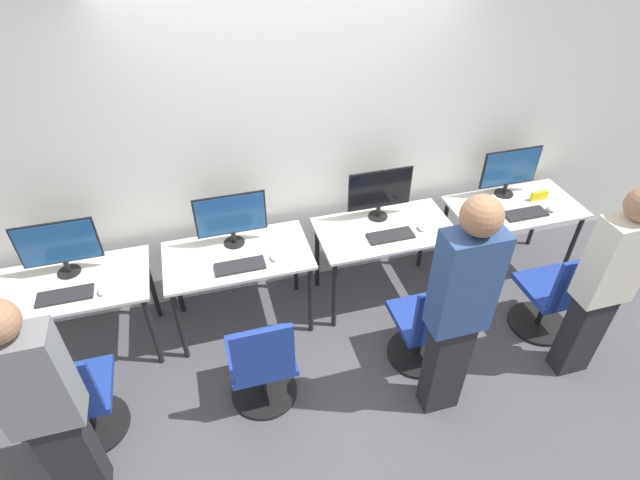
{
  "coord_description": "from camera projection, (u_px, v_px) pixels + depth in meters",
  "views": [
    {
      "loc": [
        -0.78,
        -2.65,
        3.16
      ],
      "look_at": [
        0.0,
        0.12,
        0.87
      ],
      "focal_mm": 28.0,
      "sensor_mm": 36.0,
      "label": 1
    }
  ],
  "objects": [
    {
      "name": "ground_plane",
      "position": [
        324.0,
        332.0,
        4.13
      ],
      "size": [
        20.0,
        20.0,
        0.0
      ],
      "primitive_type": "plane",
      "color": "#4C4C51"
    },
    {
      "name": "wall_back",
      "position": [
        298.0,
        138.0,
        3.81
      ],
      "size": [
        12.0,
        0.05,
        2.8
      ],
      "color": "silver",
      "rests_on": "ground_plane"
    },
    {
      "name": "desk_far_left",
      "position": [
        72.0,
        293.0,
        3.58
      ],
      "size": [
        1.11,
        0.61,
        0.72
      ],
      "color": "silver",
      "rests_on": "ground_plane"
    },
    {
      "name": "monitor_far_left",
      "position": [
        59.0,
        246.0,
        3.47
      ],
      "size": [
        0.54,
        0.16,
        0.44
      ],
      "color": "black",
      "rests_on": "desk_far_left"
    },
    {
      "name": "keyboard_far_left",
      "position": [
        65.0,
        296.0,
        3.42
      ],
      "size": [
        0.37,
        0.14,
        0.02
      ],
      "color": "#262628",
      "rests_on": "desk_far_left"
    },
    {
      "name": "mouse_far_left",
      "position": [
        102.0,
        291.0,
        3.45
      ],
      "size": [
        0.06,
        0.09,
        0.03
      ],
      "color": "silver",
      "rests_on": "desk_far_left"
    },
    {
      "name": "office_chair_far_left",
      "position": [
        78.0,
        403.0,
        3.18
      ],
      "size": [
        0.48,
        0.48,
        0.89
      ],
      "color": "black",
      "rests_on": "ground_plane"
    },
    {
      "name": "person_far_left",
      "position": [
        44.0,
        404.0,
        2.59
      ],
      "size": [
        0.36,
        0.21,
        1.61
      ],
      "color": "#232328",
      "rests_on": "ground_plane"
    },
    {
      "name": "desk_left",
      "position": [
        238.0,
        263.0,
        3.83
      ],
      "size": [
        1.11,
        0.61,
        0.72
      ],
      "color": "silver",
      "rests_on": "ground_plane"
    },
    {
      "name": "monitor_left",
      "position": [
        231.0,
        217.0,
        3.74
      ],
      "size": [
        0.54,
        0.16,
        0.44
      ],
      "color": "black",
      "rests_on": "desk_left"
    },
    {
      "name": "keyboard_left",
      "position": [
        240.0,
        266.0,
        3.66
      ],
      "size": [
        0.37,
        0.14,
        0.02
      ],
      "color": "#262628",
      "rests_on": "desk_left"
    },
    {
      "name": "mouse_left",
      "position": [
        274.0,
        257.0,
        3.73
      ],
      "size": [
        0.06,
        0.09,
        0.03
      ],
      "color": "silver",
      "rests_on": "desk_left"
    },
    {
      "name": "office_chair_left",
      "position": [
        262.0,
        367.0,
        3.4
      ],
      "size": [
        0.48,
        0.48,
        0.89
      ],
      "color": "black",
      "rests_on": "ground_plane"
    },
    {
      "name": "desk_right",
      "position": [
        384.0,
        237.0,
        4.09
      ],
      "size": [
        1.11,
        0.61,
        0.72
      ],
      "color": "silver",
      "rests_on": "ground_plane"
    },
    {
      "name": "monitor_right",
      "position": [
        380.0,
        192.0,
        4.01
      ],
      "size": [
        0.54,
        0.16,
        0.44
      ],
      "color": "black",
      "rests_on": "desk_right"
    },
    {
      "name": "keyboard_right",
      "position": [
        391.0,
        236.0,
        3.94
      ],
      "size": [
        0.37,
        0.14,
        0.02
      ],
      "color": "#262628",
      "rests_on": "desk_right"
    },
    {
      "name": "mouse_right",
      "position": [
        421.0,
        228.0,
        4.01
      ],
      "size": [
        0.06,
        0.09,
        0.03
      ],
      "color": "silver",
      "rests_on": "desk_right"
    },
    {
      "name": "office_chair_right",
      "position": [
        426.0,
        329.0,
        3.67
      ],
      "size": [
        0.48,
        0.48,
        0.89
      ],
      "color": "black",
      "rests_on": "ground_plane"
    },
    {
      "name": "person_right",
      "position": [
        459.0,
        306.0,
        3.01
      ],
      "size": [
        0.36,
        0.23,
        1.76
      ],
      "color": "#232328",
      "rests_on": "ground_plane"
    },
    {
      "name": "desk_far_right",
      "position": [
        513.0,
        214.0,
        4.35
      ],
      "size": [
        1.11,
        0.61,
        0.72
      ],
      "color": "silver",
      "rests_on": "ground_plane"
    },
    {
      "name": "monitor_far_right",
      "position": [
        510.0,
        170.0,
        4.28
      ],
      "size": [
        0.54,
        0.16,
        0.44
      ],
      "color": "black",
      "rests_on": "desk_far_right"
    },
    {
      "name": "keyboard_far_right",
      "position": [
        525.0,
        214.0,
        4.18
      ],
      "size": [
        0.37,
        0.14,
        0.02
      ],
      "color": "#262628",
      "rests_on": "desk_far_right"
    },
    {
      "name": "mouse_far_right",
      "position": [
        551.0,
        209.0,
        4.22
      ],
      "size": [
        0.06,
        0.09,
        0.03
      ],
      "color": "silver",
      "rests_on": "desk_far_right"
    },
    {
      "name": "office_chair_far_right",
      "position": [
        553.0,
        298.0,
        3.92
      ],
      "size": [
        0.48,
        0.48,
        0.89
      ],
      "color": "black",
      "rests_on": "ground_plane"
    },
    {
      "name": "person_far_right",
      "position": [
        605.0,
        283.0,
        3.32
      ],
      "size": [
        0.36,
        0.21,
        1.6
      ],
      "color": "#232328",
      "rests_on": "ground_plane"
    },
    {
      "name": "placard_far_right",
      "position": [
        539.0,
        196.0,
        4.34
      ],
      "size": [
        0.16,
        0.03,
        0.08
      ],
      "color": "yellow",
      "rests_on": "desk_far_right"
    }
  ]
}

